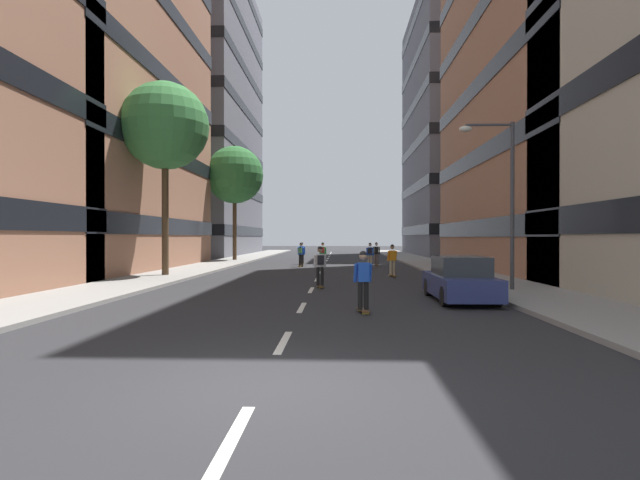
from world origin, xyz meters
name	(u,v)px	position (x,y,z in m)	size (l,w,h in m)	color
ground_plane	(323,267)	(0.00, 28.11, 0.00)	(168.68, 168.68, 0.00)	#28282B
sidewalk_left	(221,264)	(-8.23, 31.63, 0.07)	(3.55, 77.31, 0.14)	gray
sidewalk_right	(430,264)	(8.23, 31.63, 0.07)	(3.55, 77.31, 0.14)	gray
lane_markings	(324,265)	(0.00, 30.50, 0.00)	(0.16, 67.20, 0.01)	silver
building_left_mid	(70,14)	(-16.58, 24.71, 16.86)	(13.27, 21.25, 33.53)	#9E6B51
building_left_far	(193,116)	(-16.58, 52.10, 16.89)	(13.27, 23.90, 33.61)	slate
building_right_far	(469,130)	(16.58, 52.10, 14.94)	(13.27, 21.16, 29.70)	slate
parked_car_near	(460,280)	(5.25, 9.77, 0.70)	(1.82, 4.40, 1.52)	navy
street_tree_near	(235,175)	(-8.23, 36.70, 7.72)	(5.14, 5.14, 10.18)	#4C3823
street_tree_mid	(165,127)	(-8.23, 19.07, 8.13)	(4.68, 4.68, 10.37)	#4C3823
streetlamp_right	(503,187)	(7.51, 12.29, 4.14)	(2.13, 0.30, 6.50)	#3F3F44
skater_0	(376,253)	(3.96, 30.27, 0.98)	(0.54, 0.91, 1.78)	brown
skater_1	(302,252)	(-1.84, 31.98, 1.02)	(0.56, 0.92, 1.78)	brown
skater_2	(301,253)	(-1.65, 28.72, 1.02)	(0.57, 0.92, 1.78)	brown
skater_3	(320,264)	(0.33, 13.95, 1.02)	(0.56, 0.92, 1.78)	brown
skater_4	(370,253)	(3.32, 27.72, 1.02)	(0.57, 0.92, 1.78)	brown
skater_5	(323,252)	(-0.10, 30.15, 1.02)	(0.55, 0.91, 1.78)	brown
skater_6	(392,259)	(4.05, 19.91, 0.98)	(0.57, 0.92, 1.78)	brown
skater_7	(363,279)	(1.84, 7.01, 0.98)	(0.56, 0.92, 1.78)	brown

